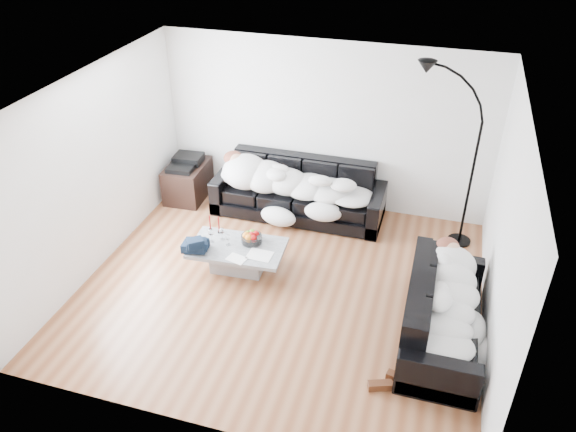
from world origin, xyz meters
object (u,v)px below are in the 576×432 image
(candle_right, at_px, (219,225))
(shoes, at_px, (389,382))
(sleeper_back, at_px, (297,179))
(sofa_right, at_px, (445,311))
(candle_left, at_px, (210,223))
(sleeper_right, at_px, (448,295))
(wine_glass_a, at_px, (222,234))
(floor_lamp, at_px, (472,172))
(sofa_back, at_px, (298,190))
(av_cabinet, at_px, (188,181))
(coffee_table, at_px, (238,257))
(wine_glass_c, at_px, (228,240))
(wine_glass_b, at_px, (211,236))
(fruit_bowl, at_px, (252,237))
(stereo, at_px, (186,161))

(candle_right, xyz_separation_m, shoes, (2.58, -1.67, -0.44))
(sleeper_back, distance_m, shoes, 3.52)
(sofa_right, height_order, candle_left, sofa_right)
(sofa_right, distance_m, sleeper_right, 0.23)
(sleeper_right, height_order, wine_glass_a, sleeper_right)
(floor_lamp, bearing_deg, sofa_back, 161.93)
(sofa_right, height_order, av_cabinet, sofa_right)
(coffee_table, bearing_deg, floor_lamp, 27.97)
(wine_glass_c, distance_m, av_cabinet, 2.08)
(sleeper_right, bearing_deg, av_cabinet, 62.80)
(sofa_right, bearing_deg, sleeper_right, 0.00)
(wine_glass_a, distance_m, wine_glass_b, 0.15)
(wine_glass_b, bearing_deg, coffee_table, -1.69)
(coffee_table, xyz_separation_m, shoes, (2.23, -1.43, -0.13))
(sleeper_right, height_order, floor_lamp, floor_lamp)
(floor_lamp, bearing_deg, wine_glass_b, -171.60)
(fruit_bowl, bearing_deg, wine_glass_b, -165.24)
(candle_right, bearing_deg, av_cabinet, 129.51)
(av_cabinet, bearing_deg, coffee_table, -49.76)
(sleeper_right, relative_size, floor_lamp, 0.75)
(fruit_bowl, xyz_separation_m, wine_glass_c, (-0.28, -0.15, -0.00))
(sleeper_right, distance_m, fruit_bowl, 2.65)
(shoes, distance_m, floor_lamp, 3.19)
(sofa_right, distance_m, wine_glass_b, 3.12)
(wine_glass_b, distance_m, av_cabinet, 1.92)
(wine_glass_b, distance_m, wine_glass_c, 0.25)
(sleeper_right, distance_m, candle_right, 3.15)
(wine_glass_c, bearing_deg, sleeper_back, 71.13)
(wine_glass_a, xyz_separation_m, wine_glass_c, (0.13, -0.10, -0.01))
(sofa_back, xyz_separation_m, sofa_right, (2.30, -2.12, -0.02))
(coffee_table, bearing_deg, sofa_back, 75.86)
(fruit_bowl, height_order, floor_lamp, floor_lamp)
(coffee_table, distance_m, fruit_bowl, 0.34)
(sofa_right, bearing_deg, candle_right, 75.48)
(stereo, bearing_deg, wine_glass_c, -53.68)
(coffee_table, bearing_deg, sleeper_right, -11.60)
(wine_glass_c, bearing_deg, sofa_right, -11.04)
(candle_right, distance_m, stereo, 1.76)
(sofa_right, distance_m, shoes, 1.06)
(sofa_back, height_order, candle_right, sofa_back)
(sleeper_right, bearing_deg, fruit_bowl, 74.59)
(wine_glass_c, bearing_deg, sofa_back, 71.69)
(candle_left, relative_size, av_cabinet, 0.27)
(wine_glass_c, bearing_deg, shoes, -31.28)
(candle_left, bearing_deg, coffee_table, -27.95)
(sofa_right, relative_size, wine_glass_b, 10.64)
(candle_right, xyz_separation_m, av_cabinet, (-1.11, 1.35, -0.20))
(candle_right, bearing_deg, wine_glass_b, -94.99)
(wine_glass_b, xyz_separation_m, candle_right, (0.02, 0.22, 0.03))
(sofa_back, height_order, wine_glass_c, sofa_back)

